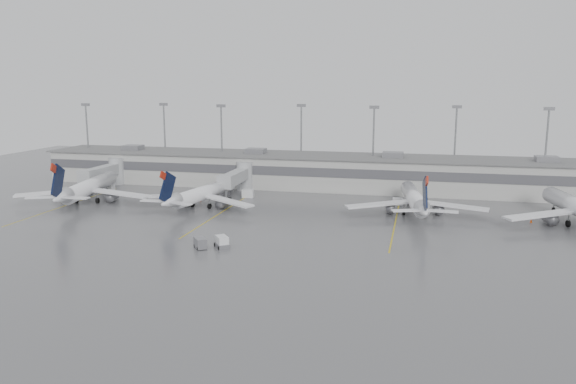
% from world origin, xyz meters
% --- Properties ---
extents(ground, '(260.00, 260.00, 0.00)m').
position_xyz_m(ground, '(0.00, 0.00, 0.00)').
color(ground, '#525355').
rests_on(ground, ground).
extents(terminal, '(152.00, 17.00, 9.45)m').
position_xyz_m(terminal, '(-0.01, 57.98, 4.17)').
color(terminal, '#A0A09B').
rests_on(terminal, ground).
extents(light_masts, '(142.40, 8.00, 20.60)m').
position_xyz_m(light_masts, '(0.00, 63.75, 12.03)').
color(light_masts, gray).
rests_on(light_masts, ground).
extents(jet_bridge_left, '(4.00, 17.20, 7.00)m').
position_xyz_m(jet_bridge_left, '(-55.50, 45.72, 3.87)').
color(jet_bridge_left, '#929496').
rests_on(jet_bridge_left, ground).
extents(jet_bridge_right, '(4.00, 17.20, 7.00)m').
position_xyz_m(jet_bridge_right, '(-20.50, 45.72, 3.87)').
color(jet_bridge_right, '#929496').
rests_on(jet_bridge_right, ground).
extents(stand_markings, '(105.25, 40.00, 0.01)m').
position_xyz_m(stand_markings, '(-0.00, 24.00, 0.01)').
color(stand_markings, '#C3A60B').
rests_on(stand_markings, ground).
extents(jet_far_left, '(29.71, 33.60, 10.96)m').
position_xyz_m(jet_far_left, '(-49.49, 27.10, 3.41)').
color(jet_far_left, white).
rests_on(jet_far_left, ground).
extents(jet_mid_left, '(26.61, 30.07, 9.78)m').
position_xyz_m(jet_mid_left, '(-23.12, 28.41, 3.04)').
color(jet_mid_left, white).
rests_on(jet_mid_left, ground).
extents(jet_mid_right, '(27.87, 31.44, 10.20)m').
position_xyz_m(jet_mid_right, '(20.91, 31.87, 3.17)').
color(jet_mid_right, white).
rests_on(jet_mid_right, ground).
extents(baggage_tug, '(3.22, 3.42, 1.89)m').
position_xyz_m(baggage_tug, '(-8.69, 0.90, 0.74)').
color(baggage_tug, silver).
rests_on(baggage_tug, ground).
extents(baggage_cart, '(2.84, 3.04, 1.71)m').
position_xyz_m(baggage_cart, '(-11.89, -0.30, 0.89)').
color(baggage_cart, slate).
rests_on(baggage_cart, ground).
extents(gse_uld_a, '(2.75, 1.86, 1.92)m').
position_xyz_m(gse_uld_a, '(-53.13, 41.51, 0.96)').
color(gse_uld_a, silver).
rests_on(gse_uld_a, ground).
extents(gse_uld_b, '(2.78, 2.04, 1.83)m').
position_xyz_m(gse_uld_b, '(-16.92, 41.04, 0.92)').
color(gse_uld_b, silver).
rests_on(gse_uld_b, ground).
extents(gse_uld_c, '(2.26, 1.61, 1.53)m').
position_xyz_m(gse_uld_c, '(17.22, 40.43, 0.76)').
color(gse_uld_c, silver).
rests_on(gse_uld_c, ground).
extents(gse_loader, '(2.77, 3.76, 2.12)m').
position_xyz_m(gse_loader, '(-23.48, 44.74, 1.06)').
color(gse_loader, slate).
rests_on(gse_loader, ground).
extents(cone_a, '(0.38, 0.38, 0.60)m').
position_xyz_m(cone_a, '(-54.74, 36.84, 0.30)').
color(cone_a, '#FD4E05').
rests_on(cone_a, ground).
extents(cone_b, '(0.45, 0.45, 0.72)m').
position_xyz_m(cone_b, '(-25.87, 34.12, 0.36)').
color(cone_b, '#FD4E05').
rests_on(cone_b, ground).
extents(cone_c, '(0.39, 0.39, 0.62)m').
position_xyz_m(cone_c, '(21.62, 34.78, 0.31)').
color(cone_c, '#FD4E05').
rests_on(cone_c, ground).
extents(cone_d, '(0.46, 0.46, 0.74)m').
position_xyz_m(cone_d, '(42.47, 30.06, 0.37)').
color(cone_d, '#FD4E05').
rests_on(cone_d, ground).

